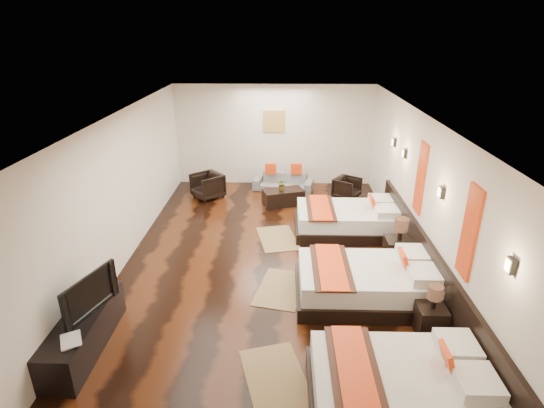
{
  "coord_description": "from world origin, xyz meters",
  "views": [
    {
      "loc": [
        0.25,
        -7.07,
        4.22
      ],
      "look_at": [
        0.05,
        0.46,
        1.1
      ],
      "focal_mm": 28.37,
      "sensor_mm": 36.0,
      "label": 1
    }
  ],
  "objects_px": {
    "book": "(60,344)",
    "bed_far": "(348,220)",
    "tv": "(85,293)",
    "nightstand_a": "(431,317)",
    "sofa": "(283,182)",
    "table_plant": "(282,185)",
    "armchair_left": "(207,186)",
    "nightstand_b": "(398,249)",
    "tv_console": "(84,332)",
    "bed_mid": "(369,282)",
    "bed_near": "(402,383)",
    "coffee_table": "(283,197)",
    "figurine": "(100,278)",
    "armchair_right": "(347,188)"
  },
  "relations": [
    {
      "from": "book",
      "to": "bed_far",
      "type": "bearing_deg",
      "value": 46.48
    },
    {
      "from": "bed_far",
      "to": "tv",
      "type": "height_order",
      "value": "tv"
    },
    {
      "from": "nightstand_a",
      "to": "sofa",
      "type": "relative_size",
      "value": 0.5
    },
    {
      "from": "table_plant",
      "to": "tv",
      "type": "bearing_deg",
      "value": -117.18
    },
    {
      "from": "bed_far",
      "to": "armchair_left",
      "type": "distance_m",
      "value": 3.97
    },
    {
      "from": "table_plant",
      "to": "nightstand_b",
      "type": "bearing_deg",
      "value": -52.95
    },
    {
      "from": "tv_console",
      "to": "nightstand_a",
      "type": "bearing_deg",
      "value": 5.23
    },
    {
      "from": "sofa",
      "to": "table_plant",
      "type": "distance_m",
      "value": 1.12
    },
    {
      "from": "bed_mid",
      "to": "tv",
      "type": "bearing_deg",
      "value": -163.91
    },
    {
      "from": "bed_far",
      "to": "armchair_left",
      "type": "xyz_separation_m",
      "value": [
        -3.44,
        1.99,
        0.03
      ]
    },
    {
      "from": "bed_near",
      "to": "coffee_table",
      "type": "relative_size",
      "value": 2.16
    },
    {
      "from": "figurine",
      "to": "bed_far",
      "type": "bearing_deg",
      "value": 36.75
    },
    {
      "from": "tv_console",
      "to": "figurine",
      "type": "distance_m",
      "value": 0.83
    },
    {
      "from": "armchair_left",
      "to": "bed_far",
      "type": "bearing_deg",
      "value": 18.96
    },
    {
      "from": "nightstand_b",
      "to": "table_plant",
      "type": "relative_size",
      "value": 3.28
    },
    {
      "from": "bed_near",
      "to": "tv",
      "type": "height_order",
      "value": "tv"
    },
    {
      "from": "bed_near",
      "to": "tv",
      "type": "distance_m",
      "value": 4.29
    },
    {
      "from": "tv",
      "to": "figurine",
      "type": "height_order",
      "value": "tv"
    },
    {
      "from": "armchair_left",
      "to": "coffee_table",
      "type": "xyz_separation_m",
      "value": [
        2.01,
        -0.45,
        -0.13
      ]
    },
    {
      "from": "nightstand_a",
      "to": "armchair_left",
      "type": "relative_size",
      "value": 1.13
    },
    {
      "from": "bed_near",
      "to": "figurine",
      "type": "relative_size",
      "value": 7.09
    },
    {
      "from": "figurine",
      "to": "armchair_right",
      "type": "height_order",
      "value": "figurine"
    },
    {
      "from": "nightstand_b",
      "to": "armchair_right",
      "type": "xyz_separation_m",
      "value": [
        -0.49,
        3.45,
        -0.06
      ]
    },
    {
      "from": "bed_mid",
      "to": "tv_console",
      "type": "relative_size",
      "value": 1.3
    },
    {
      "from": "bed_mid",
      "to": "armchair_right",
      "type": "relative_size",
      "value": 3.82
    },
    {
      "from": "figurine",
      "to": "armchair_left",
      "type": "relative_size",
      "value": 0.42
    },
    {
      "from": "nightstand_b",
      "to": "armchair_right",
      "type": "height_order",
      "value": "nightstand_b"
    },
    {
      "from": "nightstand_a",
      "to": "book",
      "type": "xyz_separation_m",
      "value": [
        -4.95,
        -1.03,
        0.28
      ]
    },
    {
      "from": "nightstand_b",
      "to": "coffee_table",
      "type": "relative_size",
      "value": 0.97
    },
    {
      "from": "tv_console",
      "to": "armchair_left",
      "type": "relative_size",
      "value": 2.48
    },
    {
      "from": "nightstand_a",
      "to": "armchair_right",
      "type": "relative_size",
      "value": 1.33
    },
    {
      "from": "bed_near",
      "to": "table_plant",
      "type": "distance_m",
      "value": 6.36
    },
    {
      "from": "nightstand_b",
      "to": "sofa",
      "type": "bearing_deg",
      "value": 118.6
    },
    {
      "from": "book",
      "to": "tv_console",
      "type": "bearing_deg",
      "value": 90.0
    },
    {
      "from": "bed_mid",
      "to": "table_plant",
      "type": "distance_m",
      "value": 4.3
    },
    {
      "from": "bed_mid",
      "to": "sofa",
      "type": "distance_m",
      "value": 5.31
    },
    {
      "from": "bed_mid",
      "to": "book",
      "type": "relative_size",
      "value": 7.22
    },
    {
      "from": "tv_console",
      "to": "bed_far",
      "type": "bearing_deg",
      "value": 42.48
    },
    {
      "from": "nightstand_a",
      "to": "figurine",
      "type": "bearing_deg",
      "value": 177.03
    },
    {
      "from": "nightstand_b",
      "to": "table_plant",
      "type": "distance_m",
      "value": 3.67
    },
    {
      "from": "bed_mid",
      "to": "coffee_table",
      "type": "bearing_deg",
      "value": 109.43
    },
    {
      "from": "bed_near",
      "to": "bed_far",
      "type": "distance_m",
      "value": 4.67
    },
    {
      "from": "nightstand_a",
      "to": "armchair_right",
      "type": "height_order",
      "value": "nightstand_a"
    },
    {
      "from": "bed_near",
      "to": "book",
      "type": "relative_size",
      "value": 6.63
    },
    {
      "from": "bed_near",
      "to": "figurine",
      "type": "xyz_separation_m",
      "value": [
        -4.2,
        1.53,
        0.42
      ]
    },
    {
      "from": "figurine",
      "to": "sofa",
      "type": "xyz_separation_m",
      "value": [
        2.77,
        5.72,
        -0.47
      ]
    },
    {
      "from": "nightstand_a",
      "to": "table_plant",
      "type": "relative_size",
      "value": 2.76
    },
    {
      "from": "table_plant",
      "to": "armchair_left",
      "type": "bearing_deg",
      "value": 166.69
    },
    {
      "from": "bed_mid",
      "to": "tv",
      "type": "height_order",
      "value": "tv"
    },
    {
      "from": "sofa",
      "to": "coffee_table",
      "type": "xyz_separation_m",
      "value": [
        0.0,
        -1.05,
        -0.04
      ]
    }
  ]
}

